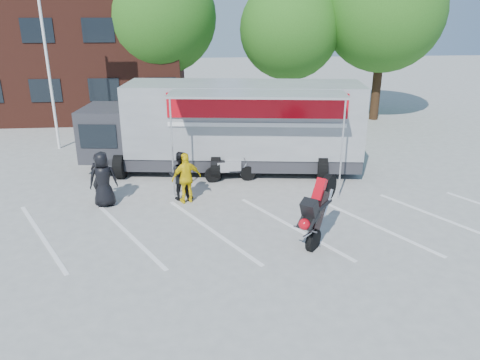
{
  "coord_description": "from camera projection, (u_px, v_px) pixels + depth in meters",
  "views": [
    {
      "loc": [
        -0.03,
        -11.32,
        6.12
      ],
      "look_at": [
        1.11,
        1.6,
        1.3
      ],
      "focal_mm": 35.0,
      "sensor_mm": 36.0,
      "label": 1
    }
  ],
  "objects": [
    {
      "name": "spectator_leather_a",
      "position": [
        103.0,
        179.0,
        15.01
      ],
      "size": [
        0.99,
        0.74,
        1.82
      ],
      "primitive_type": "imported",
      "rotation": [
        0.0,
        0.0,
        3.34
      ],
      "color": "black",
      "rests_on": "ground"
    },
    {
      "name": "spectator_hivis",
      "position": [
        186.0,
        178.0,
        15.29
      ],
      "size": [
        1.08,
        0.74,
        1.7
      ],
      "primitive_type": "imported",
      "rotation": [
        0.0,
        0.0,
        3.5
      ],
      "color": "yellow",
      "rests_on": "ground"
    },
    {
      "name": "ground",
      "position": [
        204.0,
        246.0,
        12.71
      ],
      "size": [
        100.0,
        100.0,
        0.0
      ],
      "primitive_type": "plane",
      "color": "#A9A9A3",
      "rests_on": "ground"
    },
    {
      "name": "tree_left",
      "position": [
        160.0,
        17.0,
        25.54
      ],
      "size": [
        6.12,
        6.12,
        8.64
      ],
      "color": "#382314",
      "rests_on": "ground"
    },
    {
      "name": "spectator_leather_b",
      "position": [
        100.0,
        177.0,
        15.38
      ],
      "size": [
        0.71,
        0.56,
        1.69
      ],
      "primitive_type": "imported",
      "rotation": [
        0.0,
        0.0,
        2.85
      ],
      "color": "black",
      "rests_on": "ground"
    },
    {
      "name": "tree_mid",
      "position": [
        290.0,
        30.0,
        25.4
      ],
      "size": [
        5.44,
        5.44,
        7.68
      ],
      "color": "#382314",
      "rests_on": "ground"
    },
    {
      "name": "parking_bay_lines",
      "position": [
        204.0,
        230.0,
        13.64
      ],
      "size": [
        18.09,
        13.33,
        0.01
      ],
      "primitive_type": "cube",
      "rotation": [
        0.0,
        0.0,
        0.52
      ],
      "color": "white",
      "rests_on": "ground"
    },
    {
      "name": "tree_right",
      "position": [
        384.0,
        11.0,
        25.02
      ],
      "size": [
        6.46,
        6.46,
        9.12
      ],
      "color": "#382314",
      "rests_on": "ground"
    },
    {
      "name": "flagpole",
      "position": [
        50.0,
        33.0,
        19.77
      ],
      "size": [
        1.61,
        0.12,
        8.0
      ],
      "color": "white",
      "rests_on": "ground"
    },
    {
      "name": "parked_motorcycle",
      "position": [
        230.0,
        181.0,
        17.44
      ],
      "size": [
        1.97,
        0.77,
        1.01
      ],
      "primitive_type": null,
      "rotation": [
        0.0,
        0.0,
        1.64
      ],
      "color": "silver",
      "rests_on": "ground"
    },
    {
      "name": "stunt_bike_rider",
      "position": [
        323.0,
        240.0,
        13.07
      ],
      "size": [
        1.8,
        1.93,
        2.12
      ],
      "primitive_type": null,
      "rotation": [
        0.0,
        0.0,
        -0.69
      ],
      "color": "black",
      "rests_on": "ground"
    },
    {
      "name": "office_building",
      "position": [
        28.0,
        54.0,
        27.47
      ],
      "size": [
        18.0,
        8.0,
        7.0
      ],
      "primitive_type": "cube",
      "color": "#4F2319",
      "rests_on": "ground"
    },
    {
      "name": "spectator_leather_c",
      "position": [
        181.0,
        176.0,
        15.56
      ],
      "size": [
        0.91,
        0.76,
        1.67
      ],
      "primitive_type": "imported",
      "rotation": [
        0.0,
        0.0,
        2.97
      ],
      "color": "black",
      "rests_on": "ground"
    },
    {
      "name": "transporter_truck",
      "position": [
        231.0,
        170.0,
        18.63
      ],
      "size": [
        11.37,
        6.49,
        3.44
      ],
      "primitive_type": null,
      "rotation": [
        0.0,
        0.0,
        -0.12
      ],
      "color": "#9A9EA2",
      "rests_on": "ground"
    }
  ]
}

